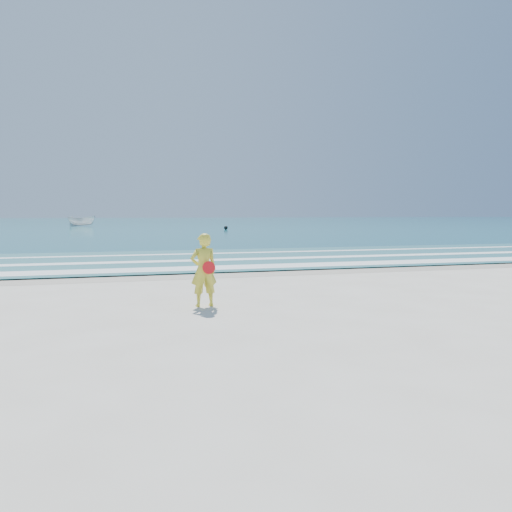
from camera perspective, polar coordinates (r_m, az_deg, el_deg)
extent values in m
plane|color=silver|center=(7.88, 6.30, -9.74)|extent=(400.00, 400.00, 0.00)
cube|color=#B2A893|center=(16.44, -5.58, -2.04)|extent=(400.00, 2.40, 0.00)
cube|color=#19727F|center=(112.12, -14.36, 3.78)|extent=(400.00, 190.00, 0.04)
cube|color=#59B7AD|center=(21.35, -7.97, -0.34)|extent=(400.00, 10.00, 0.01)
cube|color=white|center=(17.71, -6.33, -1.38)|extent=(400.00, 1.40, 0.01)
cube|color=white|center=(20.56, -7.66, -0.52)|extent=(400.00, 0.90, 0.01)
cube|color=white|center=(23.82, -8.79, 0.21)|extent=(400.00, 0.60, 0.01)
imported|color=silver|center=(77.88, -19.31, 3.80)|extent=(4.30, 2.54, 1.56)
sphere|color=black|center=(58.79, -3.47, 3.25)|extent=(0.45, 0.45, 0.45)
imported|color=yellow|center=(10.68, -6.01, -1.60)|extent=(0.60, 0.42, 1.56)
cylinder|color=red|center=(10.51, -5.41, -1.34)|extent=(0.27, 0.08, 0.27)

